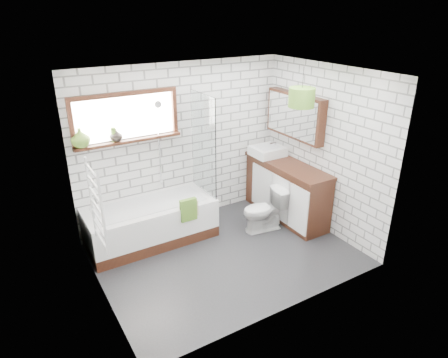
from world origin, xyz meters
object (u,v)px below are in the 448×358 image
vanity (286,190)px  toilet (264,210)px  bathtub (151,222)px  basin (268,151)px  pendant (302,97)px

vanity → toilet: bearing=-162.4°
bathtub → basin: 2.24m
basin → toilet: (-0.52, -0.65, -0.67)m
bathtub → pendant: size_ratio=5.24×
basin → toilet: basin is taller
bathtub → basin: size_ratio=3.62×
bathtub → basin: bearing=1.2°
basin → vanity: bearing=-82.7°
vanity → toilet: vanity is taller
vanity → toilet: (-0.58, -0.18, -0.13)m
bathtub → pendant: bearing=-25.9°
bathtub → vanity: vanity is taller
basin → bathtub: bearing=-178.8°
vanity → pendant: 1.73m
bathtub → toilet: (1.61, -0.60, 0.04)m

